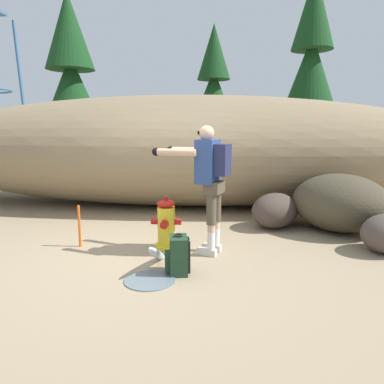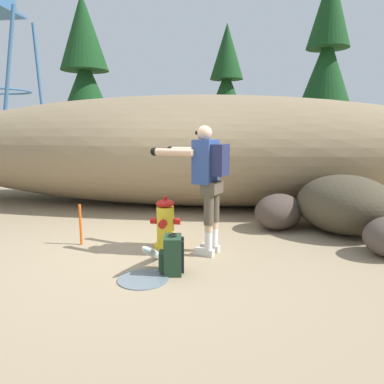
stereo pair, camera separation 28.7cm
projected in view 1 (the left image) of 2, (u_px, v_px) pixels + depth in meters
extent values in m
cube|color=#998466|center=(151.00, 253.00, 4.97)|extent=(56.00, 56.00, 0.04)
ellipsoid|color=#897556|center=(180.00, 151.00, 7.97)|extent=(12.80, 3.20, 2.38)
cylinder|color=yellow|center=(167.00, 246.00, 5.18)|extent=(0.33, 0.33, 0.04)
cylinder|color=yellow|center=(166.00, 226.00, 5.13)|extent=(0.25, 0.25, 0.54)
ellipsoid|color=red|center=(166.00, 204.00, 5.07)|extent=(0.26, 0.26, 0.10)
cylinder|color=red|center=(166.00, 198.00, 5.06)|extent=(0.06, 0.06, 0.05)
cylinder|color=red|center=(154.00, 221.00, 5.13)|extent=(0.09, 0.09, 0.09)
cylinder|color=red|center=(178.00, 222.00, 5.10)|extent=(0.09, 0.09, 0.09)
cylinder|color=red|center=(164.00, 224.00, 4.95)|extent=(0.11, 0.09, 0.11)
ellipsoid|color=silver|center=(158.00, 254.00, 4.50)|extent=(0.10, 1.04, 0.58)
cylinder|color=slate|center=(150.00, 280.00, 4.03)|extent=(0.57, 0.57, 0.01)
cube|color=beige|center=(207.00, 252.00, 4.84)|extent=(0.28, 0.17, 0.09)
cylinder|color=white|center=(211.00, 241.00, 4.79)|extent=(0.10, 0.10, 0.24)
cylinder|color=#DBAD89|center=(211.00, 228.00, 4.76)|extent=(0.10, 0.10, 0.10)
cylinder|color=brown|center=(211.00, 208.00, 4.71)|extent=(0.13, 0.13, 0.43)
cube|color=beige|center=(212.00, 247.00, 5.02)|extent=(0.28, 0.17, 0.09)
cylinder|color=white|center=(216.00, 236.00, 4.97)|extent=(0.10, 0.10, 0.24)
cylinder|color=#DBAD89|center=(216.00, 224.00, 4.94)|extent=(0.10, 0.10, 0.10)
cylinder|color=brown|center=(216.00, 205.00, 4.90)|extent=(0.13, 0.13, 0.43)
cube|color=brown|center=(214.00, 187.00, 4.76)|extent=(0.29, 0.36, 0.16)
cube|color=#2D4784|center=(208.00, 161.00, 4.74)|extent=(0.34, 0.41, 0.57)
cube|color=#23284C|center=(222.00, 160.00, 4.66)|extent=(0.24, 0.31, 0.40)
sphere|color=#DBAD89|center=(207.00, 133.00, 4.68)|extent=(0.20, 0.20, 0.20)
cube|color=black|center=(200.00, 133.00, 4.71)|extent=(0.06, 0.15, 0.04)
cylinder|color=#DBAD89|center=(175.00, 152.00, 4.65)|extent=(0.58, 0.26, 0.09)
sphere|color=black|center=(156.00, 152.00, 4.76)|extent=(0.11, 0.11, 0.11)
cylinder|color=#DBAD89|center=(188.00, 150.00, 5.06)|extent=(0.58, 0.26, 0.09)
sphere|color=black|center=(171.00, 150.00, 5.16)|extent=(0.11, 0.11, 0.11)
cube|color=#1E3823|center=(179.00, 255.00, 4.21)|extent=(0.25, 0.33, 0.44)
cube|color=#1E3823|center=(167.00, 261.00, 4.21)|extent=(0.09, 0.22, 0.20)
torus|color=black|center=(178.00, 235.00, 4.17)|extent=(0.10, 0.10, 0.02)
cube|color=black|center=(189.00, 257.00, 4.13)|extent=(0.04, 0.05, 0.37)
cube|color=black|center=(188.00, 252.00, 4.30)|extent=(0.04, 0.05, 0.37)
ellipsoid|color=#443C2C|center=(340.00, 202.00, 5.96)|extent=(2.08, 2.12, 0.94)
ellipsoid|color=#443831|center=(275.00, 211.00, 6.16)|extent=(1.13, 1.15, 0.59)
cylinder|color=#47331E|center=(76.00, 161.00, 12.78)|extent=(0.30, 0.30, 1.11)
cone|color=#143D19|center=(72.00, 100.00, 12.42)|extent=(2.50, 2.50, 3.03)
cone|color=#143D19|center=(68.00, 30.00, 12.04)|extent=(1.63, 1.63, 2.53)
cylinder|color=#47331E|center=(213.00, 154.00, 13.52)|extent=(0.22, 0.22, 1.49)
cone|color=#143D19|center=(213.00, 102.00, 13.20)|extent=(1.83, 1.83, 2.30)
cone|color=#143D19|center=(214.00, 52.00, 12.91)|extent=(1.19, 1.19, 1.92)
cylinder|color=#47331E|center=(307.00, 149.00, 14.30)|extent=(0.29, 0.29, 1.76)
cone|color=#143D19|center=(310.00, 81.00, 13.86)|extent=(2.41, 2.41, 3.40)
cone|color=#143D19|center=(314.00, 9.00, 13.42)|extent=(1.57, 1.57, 2.83)
cylinder|color=#386089|center=(22.00, 93.00, 17.77)|extent=(0.96, 0.96, 6.87)
cylinder|color=#E55914|center=(79.00, 226.00, 5.16)|extent=(0.04, 0.04, 0.60)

